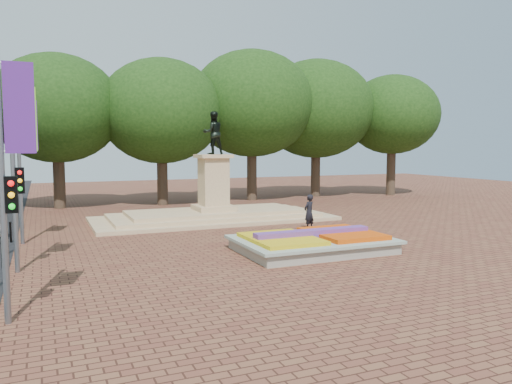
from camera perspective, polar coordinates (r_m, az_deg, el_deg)
ground at (r=22.44m, az=1.68°, el=-6.00°), size 90.00×90.00×0.00m
flower_bed at (r=21.09m, az=6.54°, el=-5.71°), size 6.30×4.30×0.91m
monument at (r=29.66m, az=-4.86°, el=-1.54°), size 14.00×6.00×6.40m
tree_row_back at (r=39.75m, az=-6.32°, el=8.52°), size 44.80×8.80×10.43m
banner_poles at (r=18.66m, az=-25.70°, el=3.20°), size 0.88×11.17×7.00m
bollard_row at (r=18.89m, az=-27.23°, el=-7.10°), size 0.12×13.12×0.98m
pedestrian at (r=26.21m, az=6.07°, el=-2.32°), size 0.81×0.70×1.88m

